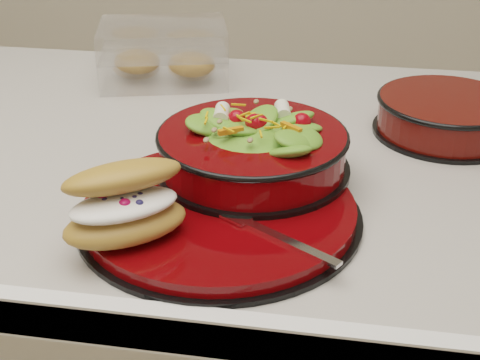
% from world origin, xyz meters
% --- Properties ---
extents(dinner_plate, '(0.32, 0.32, 0.02)m').
position_xyz_m(dinner_plate, '(0.10, -0.19, 0.91)').
color(dinner_plate, black).
rests_on(dinner_plate, island_counter).
extents(salad_bowl, '(0.24, 0.24, 0.10)m').
position_xyz_m(salad_bowl, '(0.12, -0.11, 0.96)').
color(salad_bowl, black).
rests_on(salad_bowl, dinner_plate).
extents(croissant, '(0.14, 0.14, 0.08)m').
position_xyz_m(croissant, '(0.02, -0.27, 0.96)').
color(croissant, '#A66C32').
rests_on(croissant, dinner_plate).
extents(fork, '(0.14, 0.09, 0.00)m').
position_xyz_m(fork, '(0.16, -0.25, 0.92)').
color(fork, silver).
rests_on(fork, dinner_plate).
extents(pastry_box, '(0.24, 0.20, 0.09)m').
position_xyz_m(pastry_box, '(-0.08, 0.24, 0.95)').
color(pastry_box, white).
rests_on(pastry_box, island_counter).
extents(extra_bowl, '(0.20, 0.20, 0.05)m').
position_xyz_m(extra_bowl, '(0.37, 0.09, 0.93)').
color(extra_bowl, black).
rests_on(extra_bowl, island_counter).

